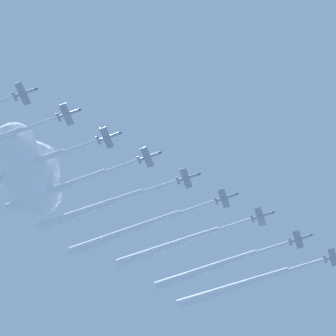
# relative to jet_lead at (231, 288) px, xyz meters

# --- Properties ---
(jet_lead) EXTENTS (9.90, 71.52, 3.73)m
(jet_lead) POSITION_rel_jet_lead_xyz_m (0.00, 0.00, 0.00)
(jet_lead) COLOR #9EA3AD
(jet_port_inner) EXTENTS (10.92, 65.96, 3.85)m
(jet_port_inner) POSITION_rel_jet_lead_xyz_m (11.31, -8.20, -0.71)
(jet_port_inner) COLOR #9EA3AD
(jet_starboard_inner) EXTENTS (10.39, 66.69, 3.75)m
(jet_starboard_inner) POSITION_rel_jet_lead_xyz_m (23.58, -20.55, 2.80)
(jet_starboard_inner) COLOR #9EA3AD
(jet_port_mid) EXTENTS (11.42, 71.07, 3.84)m
(jet_port_mid) POSITION_rel_jet_lead_xyz_m (34.88, -35.25, 1.57)
(jet_port_mid) COLOR #9EA3AD
(jet_starboard_mid) EXTENTS (9.72, 67.85, 3.76)m
(jet_starboard_mid) POSITION_rel_jet_lead_xyz_m (47.91, -45.04, 1.72)
(jet_starboard_mid) COLOR #9EA3AD
(jet_port_outer) EXTENTS (10.92, 64.79, 3.80)m
(jet_port_outer) POSITION_rel_jet_lead_xyz_m (59.09, -54.87, 2.35)
(jet_port_outer) COLOR #9EA3AD
(jet_starboard_outer) EXTENTS (9.79, 66.20, 3.81)m
(jet_starboard_outer) POSITION_rel_jet_lead_xyz_m (71.77, -67.68, 0.30)
(jet_starboard_outer) COLOR #9EA3AD
(cloud_puff) EXTENTS (38.76, 29.80, 25.82)m
(cloud_puff) POSITION_rel_jet_lead_xyz_m (68.16, -64.87, 9.25)
(cloud_puff) COLOR white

